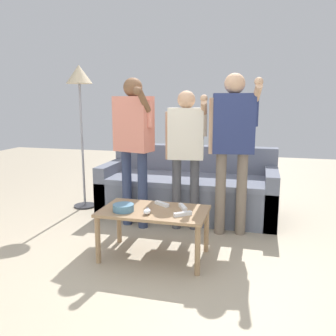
{
  "coord_description": "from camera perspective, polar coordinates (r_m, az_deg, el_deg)",
  "views": [
    {
      "loc": [
        0.79,
        -2.71,
        1.35
      ],
      "look_at": [
        -0.04,
        0.43,
        0.72
      ],
      "focal_mm": 37.69,
      "sensor_mm": 36.0,
      "label": 1
    }
  ],
  "objects": [
    {
      "name": "ground_plane",
      "position": [
        3.13,
        -1.28,
        -14.6
      ],
      "size": [
        12.0,
        12.0,
        0.0
      ],
      "primitive_type": "plane",
      "color": "tan"
    },
    {
      "name": "couch",
      "position": [
        4.23,
        3.33,
        -3.61
      ],
      "size": [
        2.03,
        0.86,
        0.79
      ],
      "color": "slate",
      "rests_on": "ground"
    },
    {
      "name": "coffee_table",
      "position": [
        3.04,
        -2.28,
        -7.79
      ],
      "size": [
        0.91,
        0.52,
        0.43
      ],
      "color": "#997551",
      "rests_on": "ground"
    },
    {
      "name": "snack_bowl",
      "position": [
        3.0,
        -7.22,
        -6.38
      ],
      "size": [
        0.18,
        0.18,
        0.06
      ],
      "primitive_type": "cylinder",
      "color": "teal",
      "rests_on": "coffee_table"
    },
    {
      "name": "game_remote_nunchuk",
      "position": [
        2.9,
        -3.41,
        -7.03
      ],
      "size": [
        0.06,
        0.09,
        0.05
      ],
      "color": "white",
      "rests_on": "coffee_table"
    },
    {
      "name": "floor_lamp",
      "position": [
        4.49,
        -14.11,
        12.63
      ],
      "size": [
        0.31,
        0.31,
        1.76
      ],
      "color": "#2D2D33",
      "rests_on": "ground"
    },
    {
      "name": "player_left",
      "position": [
        3.69,
        -5.59,
        5.3
      ],
      "size": [
        0.45,
        0.44,
        1.57
      ],
      "color": "#2D3856",
      "rests_on": "ground"
    },
    {
      "name": "player_center",
      "position": [
        3.61,
        2.92,
        3.91
      ],
      "size": [
        0.44,
        0.28,
        1.44
      ],
      "color": "#47474C",
      "rests_on": "ground"
    },
    {
      "name": "player_right",
      "position": [
        3.5,
        10.47,
        5.18
      ],
      "size": [
        0.5,
        0.31,
        1.6
      ],
      "color": "#756656",
      "rests_on": "ground"
    },
    {
      "name": "game_remote_wand_near",
      "position": [
        2.87,
        2.4,
        -7.42
      ],
      "size": [
        0.14,
        0.13,
        0.03
      ],
      "color": "white",
      "rests_on": "coffee_table"
    },
    {
      "name": "game_remote_wand_far",
      "position": [
        3.14,
        -0.99,
        -5.82
      ],
      "size": [
        0.15,
        0.12,
        0.03
      ],
      "color": "white",
      "rests_on": "coffee_table"
    },
    {
      "name": "game_remote_wand_spare",
      "position": [
        3.05,
        2.4,
        -6.33
      ],
      "size": [
        0.1,
        0.15,
        0.03
      ],
      "color": "white",
      "rests_on": "coffee_table"
    }
  ]
}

